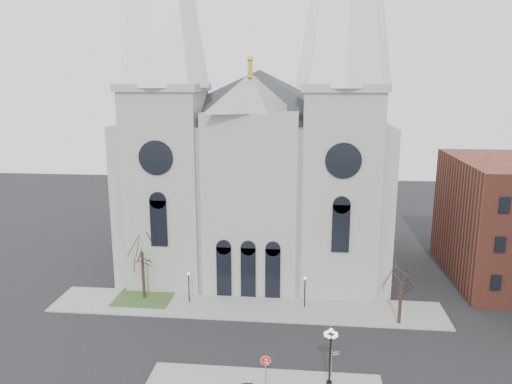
# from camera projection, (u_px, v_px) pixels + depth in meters

# --- Properties ---
(ground) EXTENTS (160.00, 160.00, 0.00)m
(ground) POSITION_uv_depth(u_px,v_px,m) (229.00, 368.00, 40.39)
(ground) COLOR black
(ground) RESTS_ON ground
(sidewalk_far) EXTENTS (40.00, 6.00, 0.14)m
(sidewalk_far) POSITION_uv_depth(u_px,v_px,m) (246.00, 307.00, 51.05)
(sidewalk_far) COLOR gray
(sidewalk_far) RESTS_ON ground
(grass_patch) EXTENTS (6.00, 5.00, 0.18)m
(grass_patch) POSITION_uv_depth(u_px,v_px,m) (144.00, 298.00, 53.10)
(grass_patch) COLOR #2C4D21
(grass_patch) RESTS_ON ground
(cathedral) EXTENTS (33.00, 26.66, 54.00)m
(cathedral) POSITION_uv_depth(u_px,v_px,m) (257.00, 117.00, 58.50)
(cathedral) COLOR #9C9A91
(cathedral) RESTS_ON ground
(tree_left) EXTENTS (3.20, 3.20, 7.50)m
(tree_left) POSITION_uv_depth(u_px,v_px,m) (142.00, 249.00, 51.89)
(tree_left) COLOR black
(tree_left) RESTS_ON ground
(tree_right) EXTENTS (3.20, 3.20, 6.00)m
(tree_right) POSITION_uv_depth(u_px,v_px,m) (402.00, 280.00, 46.67)
(tree_right) COLOR black
(tree_right) RESTS_ON ground
(ped_lamp_left) EXTENTS (0.32, 0.32, 3.26)m
(ped_lamp_left) POSITION_uv_depth(u_px,v_px,m) (189.00, 282.00, 51.63)
(ped_lamp_left) COLOR black
(ped_lamp_left) RESTS_ON sidewalk_far
(ped_lamp_right) EXTENTS (0.32, 0.32, 3.26)m
(ped_lamp_right) POSITION_uv_depth(u_px,v_px,m) (305.00, 287.00, 50.45)
(ped_lamp_right) COLOR black
(ped_lamp_right) RESTS_ON sidewalk_far
(stop_sign) EXTENTS (0.76, 0.34, 2.27)m
(stop_sign) POSITION_uv_depth(u_px,v_px,m) (266.00, 363.00, 37.85)
(stop_sign) COLOR slate
(stop_sign) RESTS_ON sidewalk_near
(globe_lamp) EXTENTS (1.42, 1.42, 5.11)m
(globe_lamp) POSITION_uv_depth(u_px,v_px,m) (330.00, 352.00, 36.47)
(globe_lamp) COLOR black
(globe_lamp) RESTS_ON sidewalk_near
(street_name_sign) EXTENTS (0.68, 0.24, 2.19)m
(street_name_sign) POSITION_uv_depth(u_px,v_px,m) (332.00, 361.00, 38.80)
(street_name_sign) COLOR slate
(street_name_sign) RESTS_ON sidewalk_near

